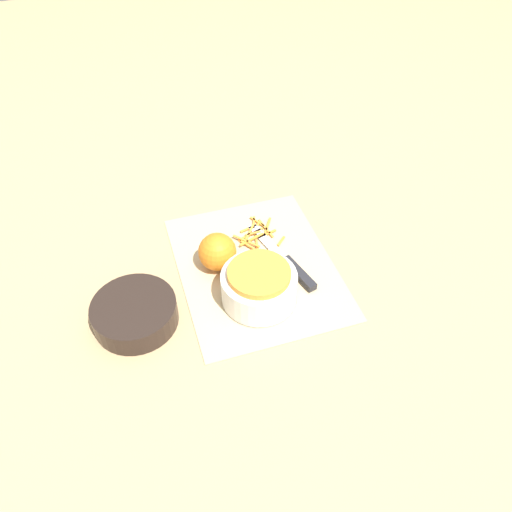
{
  "coord_description": "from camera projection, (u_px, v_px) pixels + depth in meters",
  "views": [
    {
      "loc": [
        -0.74,
        0.23,
        0.81
      ],
      "look_at": [
        0.0,
        0.0,
        0.04
      ],
      "focal_mm": 35.0,
      "sensor_mm": 36.0,
      "label": 1
    }
  ],
  "objects": [
    {
      "name": "knife",
      "position": [
        292.0,
        266.0,
        1.11
      ],
      "size": [
        0.24,
        0.08,
        0.02
      ],
      "rotation": [
        0.0,
        0.0,
        0.26
      ],
      "color": "#232328",
      "rests_on": "cutting_board"
    },
    {
      "name": "cutting_board",
      "position": [
        256.0,
        266.0,
        1.12
      ],
      "size": [
        0.43,
        0.34,
        0.01
      ],
      "color": "#CCB284",
      "rests_on": "ground_plane"
    },
    {
      "name": "bowl_dark",
      "position": [
        135.0,
        313.0,
        1.0
      ],
      "size": [
        0.17,
        0.17,
        0.05
      ],
      "color": "black",
      "rests_on": "ground_plane"
    },
    {
      "name": "peel_pile",
      "position": [
        256.0,
        233.0,
        1.19
      ],
      "size": [
        0.12,
        0.12,
        0.01
      ],
      "color": "orange",
      "rests_on": "cutting_board"
    },
    {
      "name": "orange_left",
      "position": [
        217.0,
        252.0,
        1.09
      ],
      "size": [
        0.08,
        0.08,
        0.08
      ],
      "color": "orange",
      "rests_on": "cutting_board"
    },
    {
      "name": "bowl_speckled",
      "position": [
        259.0,
        285.0,
        1.02
      ],
      "size": [
        0.16,
        0.16,
        0.08
      ],
      "color": "silver",
      "rests_on": "cutting_board"
    },
    {
      "name": "ground_plane",
      "position": [
        256.0,
        267.0,
        1.12
      ],
      "size": [
        4.0,
        4.0,
        0.0
      ],
      "primitive_type": "plane",
      "color": "tan"
    }
  ]
}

